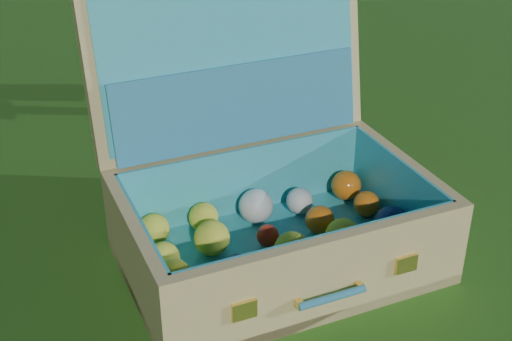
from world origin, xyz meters
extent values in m
plane|color=#215114|center=(0.00, 0.00, 0.00)|extent=(60.00, 60.00, 0.00)
cube|color=tan|center=(-0.14, 0.09, 0.01)|extent=(0.74, 0.56, 0.02)
cube|color=tan|center=(-0.18, -0.12, 0.10)|extent=(0.66, 0.15, 0.20)
cube|color=tan|center=(-0.10, 0.29, 0.10)|extent=(0.66, 0.15, 0.20)
cube|color=tan|center=(-0.46, 0.15, 0.10)|extent=(0.10, 0.39, 0.20)
cube|color=tan|center=(0.17, 0.03, 0.10)|extent=(0.10, 0.39, 0.20)
cube|color=teal|center=(-0.14, 0.09, 0.03)|extent=(0.68, 0.50, 0.01)
cube|color=teal|center=(-0.18, -0.10, 0.11)|extent=(0.61, 0.12, 0.18)
cube|color=teal|center=(-0.11, 0.28, 0.11)|extent=(0.61, 0.12, 0.18)
cube|color=teal|center=(-0.44, 0.14, 0.11)|extent=(0.08, 0.39, 0.18)
cube|color=teal|center=(0.16, 0.03, 0.11)|extent=(0.08, 0.39, 0.18)
cube|color=tan|center=(-0.09, 0.37, 0.41)|extent=(0.68, 0.24, 0.44)
cube|color=teal|center=(-0.09, 0.34, 0.42)|extent=(0.62, 0.20, 0.39)
cube|color=teal|center=(-0.10, 0.31, 0.30)|extent=(0.60, 0.16, 0.19)
cube|color=#F2C659|center=(-0.36, -0.10, 0.10)|extent=(0.05, 0.02, 0.04)
cube|color=#F2C659|center=(-0.01, -0.17, 0.10)|extent=(0.05, 0.02, 0.04)
cylinder|color=teal|center=(-0.19, -0.15, 0.08)|extent=(0.14, 0.04, 0.02)
cube|color=#F2C659|center=(-0.25, -0.13, 0.08)|extent=(0.02, 0.02, 0.01)
cube|color=#F2C659|center=(-0.12, -0.15, 0.08)|extent=(0.02, 0.02, 0.01)
sphere|color=beige|center=(-0.42, -0.01, 0.07)|extent=(0.07, 0.07, 0.07)
sphere|color=silver|center=(-0.28, -0.02, 0.08)|extent=(0.09, 0.09, 0.09)
sphere|color=gold|center=(-0.17, -0.05, 0.07)|extent=(0.08, 0.08, 0.08)
sphere|color=beige|center=(-0.03, -0.08, 0.08)|extent=(0.10, 0.10, 0.10)
sphere|color=red|center=(0.08, -0.10, 0.06)|extent=(0.05, 0.05, 0.05)
sphere|color=gold|center=(-0.40, 0.09, 0.07)|extent=(0.08, 0.08, 0.08)
sphere|color=#101D50|center=(-0.27, 0.05, 0.06)|extent=(0.06, 0.06, 0.06)
sphere|color=yellow|center=(-0.14, 0.03, 0.07)|extent=(0.08, 0.08, 0.08)
sphere|color=yellow|center=(-0.02, 0.01, 0.07)|extent=(0.08, 0.08, 0.08)
sphere|color=#101D50|center=(0.11, -0.01, 0.07)|extent=(0.08, 0.08, 0.08)
sphere|color=yellow|center=(-0.39, 0.17, 0.07)|extent=(0.07, 0.07, 0.07)
sphere|color=yellow|center=(-0.26, 0.17, 0.07)|extent=(0.08, 0.08, 0.08)
sphere|color=red|center=(-0.14, 0.12, 0.06)|extent=(0.05, 0.05, 0.05)
sphere|color=orange|center=(-0.01, 0.10, 0.07)|extent=(0.07, 0.07, 0.07)
sphere|color=orange|center=(0.12, 0.09, 0.06)|extent=(0.06, 0.06, 0.06)
sphere|color=yellow|center=(-0.35, 0.28, 0.07)|extent=(0.07, 0.07, 0.07)
sphere|color=yellow|center=(-0.23, 0.26, 0.07)|extent=(0.07, 0.07, 0.07)
sphere|color=silver|center=(-0.11, 0.22, 0.07)|extent=(0.08, 0.08, 0.08)
sphere|color=silver|center=(0.00, 0.19, 0.06)|extent=(0.06, 0.06, 0.06)
sphere|color=orange|center=(0.14, 0.18, 0.07)|extent=(0.08, 0.08, 0.08)
camera|label=1|loc=(-0.92, -0.96, 0.96)|focal=50.00mm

